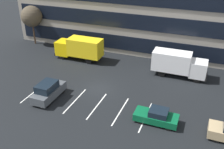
# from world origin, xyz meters

# --- Properties ---
(ground_plane) EXTENTS (120.00, 120.00, 0.00)m
(ground_plane) POSITION_xyz_m (0.00, 0.00, 0.00)
(ground_plane) COLOR black
(lot_markings) EXTENTS (14.14, 5.40, 0.01)m
(lot_markings) POSITION_xyz_m (-0.00, -3.60, 0.00)
(lot_markings) COLOR silver
(lot_markings) RESTS_ON ground_plane
(box_truck_yellow_all) EXTENTS (7.43, 2.46, 3.44)m
(box_truck_yellow_all) POSITION_xyz_m (-6.28, 7.08, 1.94)
(box_truck_yellow_all) COLOR yellow
(box_truck_yellow_all) RESTS_ON ground_plane
(box_truck_white) EXTENTS (7.26, 2.40, 3.37)m
(box_truck_white) POSITION_xyz_m (8.59, 6.96, 1.89)
(box_truck_white) COLOR white
(box_truck_white) RESTS_ON ground_plane
(sedan_forest) EXTENTS (4.40, 1.84, 1.58)m
(sedan_forest) POSITION_xyz_m (8.22, -4.08, 0.74)
(sedan_forest) COLOR #0C5933
(sedan_forest) RESTS_ON ground_plane
(suv_charcoal) EXTENTS (1.98, 4.67, 2.11)m
(suv_charcoal) POSITION_xyz_m (-4.46, -4.24, 1.02)
(suv_charcoal) COLOR #474C51
(suv_charcoal) RESTS_ON ground_plane
(bare_tree) EXTENTS (3.59, 3.59, 6.73)m
(bare_tree) POSITION_xyz_m (-17.00, 10.27, 4.92)
(bare_tree) COLOR #473323
(bare_tree) RESTS_ON ground_plane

